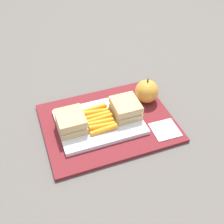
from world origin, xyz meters
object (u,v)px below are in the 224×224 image
(food_tray, at_px, (99,122))
(sandwich_half_right, at_px, (126,108))
(apple, at_px, (147,91))
(sandwich_half_left, at_px, (71,122))
(paper_napkin, at_px, (165,130))
(carrot_sticks_bundle, at_px, (99,119))

(food_tray, height_order, sandwich_half_right, sandwich_half_right)
(apple, bearing_deg, sandwich_half_left, -169.17)
(food_tray, distance_m, paper_napkin, 0.18)
(food_tray, bearing_deg, apple, 15.76)
(apple, xyz_separation_m, paper_napkin, (-0.00, -0.13, -0.03))
(sandwich_half_right, bearing_deg, paper_napkin, -46.29)
(food_tray, distance_m, sandwich_half_right, 0.08)
(carrot_sticks_bundle, height_order, paper_napkin, carrot_sticks_bundle)
(paper_napkin, bearing_deg, food_tray, 151.80)
(carrot_sticks_bundle, distance_m, apple, 0.17)
(sandwich_half_left, xyz_separation_m, sandwich_half_right, (0.16, 0.00, 0.00))
(carrot_sticks_bundle, bearing_deg, apple, 15.73)
(sandwich_half_left, distance_m, paper_napkin, 0.26)
(sandwich_half_right, bearing_deg, apple, 28.26)
(sandwich_half_right, relative_size, apple, 0.98)
(food_tray, relative_size, apple, 2.83)
(sandwich_half_right, height_order, apple, apple)
(sandwich_half_right, distance_m, apple, 0.10)
(sandwich_half_left, bearing_deg, carrot_sticks_bundle, -0.02)
(apple, height_order, paper_napkin, apple)
(apple, bearing_deg, sandwich_half_right, -151.74)
(sandwich_half_right, distance_m, carrot_sticks_bundle, 0.08)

